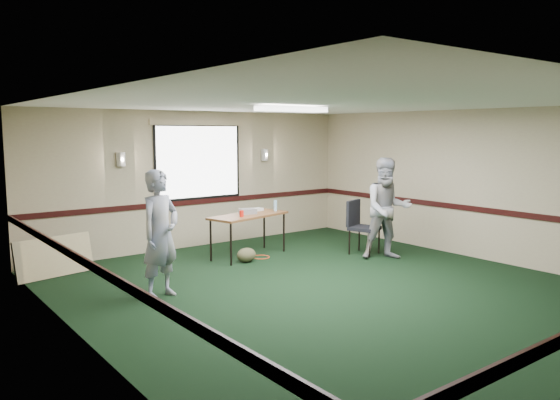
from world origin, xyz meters
TOP-DOWN VIEW (x-y plane):
  - ground at (0.00, 0.00)m, footprint 8.00×8.00m
  - room_shell at (0.00, 2.12)m, footprint 8.00×8.02m
  - folding_table at (0.26, 2.60)m, footprint 1.67×0.97m
  - projector at (0.29, 2.66)m, footprint 0.32×0.28m
  - game_console at (0.66, 2.89)m, footprint 0.21×0.18m
  - red_cup at (0.01, 2.44)m, footprint 0.07×0.07m
  - water_bottle at (0.91, 2.63)m, footprint 0.06×0.06m
  - duffel_bag at (-0.03, 2.24)m, footprint 0.42×0.36m
  - cable_coil at (0.38, 2.37)m, footprint 0.32×0.32m
  - folded_table at (-3.00, 3.29)m, footprint 1.26×0.43m
  - conference_chair at (2.07, 1.53)m, footprint 0.63×0.64m
  - person_left at (-2.12, 1.24)m, footprint 0.76×0.64m
  - person_right at (2.15, 0.92)m, footprint 1.12×1.06m

SIDE VIEW (x-z plane):
  - ground at x=0.00m, z-range 0.00..0.00m
  - cable_coil at x=0.38m, z-range 0.00..0.02m
  - duffel_bag at x=-0.03m, z-range 0.00..0.25m
  - folded_table at x=-3.00m, z-range 0.00..0.64m
  - conference_chair at x=2.07m, z-range 0.09..1.09m
  - folding_table at x=0.26m, z-range 0.34..1.12m
  - game_console at x=0.66m, z-range 0.78..0.83m
  - projector at x=0.29m, z-range 0.78..0.88m
  - red_cup at x=0.01m, z-range 0.78..0.90m
  - water_bottle at x=0.91m, z-range 0.78..0.99m
  - person_left at x=-2.12m, z-range 0.00..1.78m
  - person_right at x=2.15m, z-range 0.00..1.83m
  - room_shell at x=0.00m, z-range -2.42..5.58m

